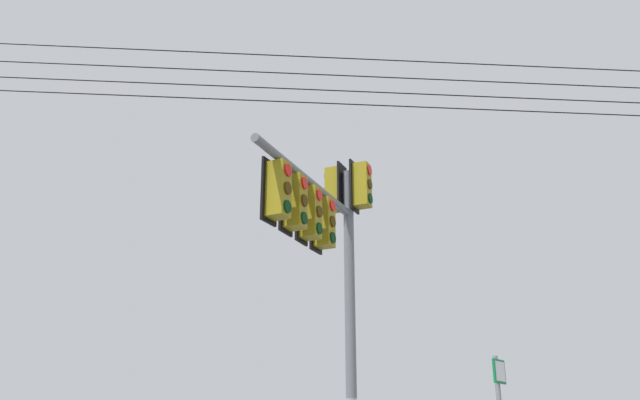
# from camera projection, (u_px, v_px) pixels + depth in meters

# --- Properties ---
(signal_mast_assembly) EXTENTS (3.76, 2.21, 7.07)m
(signal_mast_assembly) POSITION_uv_depth(u_px,v_px,m) (328.00, 241.00, 11.65)
(signal_mast_assembly) COLOR slate
(signal_mast_assembly) RESTS_ON ground
(overhead_wire_span) EXTENTS (0.32, 18.96, 1.39)m
(overhead_wire_span) POSITION_uv_depth(u_px,v_px,m) (387.00, 84.00, 13.89)
(overhead_wire_span) COLOR black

